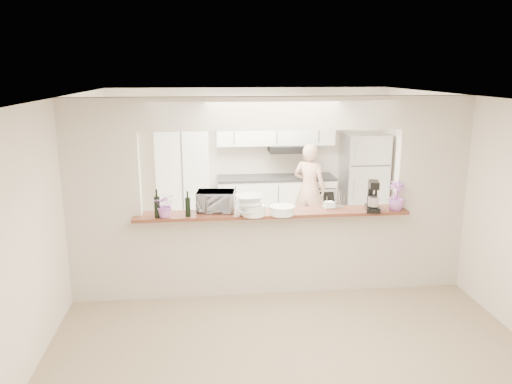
{
  "coord_description": "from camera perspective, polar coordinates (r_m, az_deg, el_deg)",
  "views": [
    {
      "loc": [
        -0.83,
        -5.96,
        2.81
      ],
      "look_at": [
        -0.17,
        0.3,
        1.26
      ],
      "focal_mm": 35.0,
      "sensor_mm": 36.0,
      "label": 1
    }
  ],
  "objects": [
    {
      "name": "kitchen_cabinets",
      "position": [
        8.9,
        -1.78,
        1.91
      ],
      "size": [
        3.15,
        0.62,
        2.25
      ],
      "color": "silver",
      "rests_on": "floor"
    },
    {
      "name": "wine_bottle_b",
      "position": [
        6.03,
        -7.8,
        -1.66
      ],
      "size": [
        0.06,
        0.06,
        0.31
      ],
      "color": "black",
      "rests_on": "bar_counter"
    },
    {
      "name": "wine_bottle_a",
      "position": [
        6.05,
        -11.24,
        -1.63
      ],
      "size": [
        0.07,
        0.07,
        0.35
      ],
      "color": "black",
      "rests_on": "bar_counter"
    },
    {
      "name": "red_bowl",
      "position": [
        6.31,
        0.37,
        -1.66
      ],
      "size": [
        0.15,
        0.15,
        0.07
      ],
      "primitive_type": "cylinder",
      "color": "maroon",
      "rests_on": "bar_counter"
    },
    {
      "name": "plate_stack_b",
      "position": [
        6.08,
        3.0,
        -2.1
      ],
      "size": [
        0.3,
        0.3,
        0.11
      ],
      "color": "white",
      "rests_on": "bar_counter"
    },
    {
      "name": "partition",
      "position": [
        6.16,
        1.84,
        1.39
      ],
      "size": [
        5.0,
        0.15,
        2.5
      ],
      "color": "beige",
      "rests_on": "floor"
    },
    {
      "name": "bar_counter",
      "position": [
        6.41,
        1.78,
        -6.56
      ],
      "size": [
        3.4,
        0.38,
        1.09
      ],
      "color": "beige",
      "rests_on": "floor"
    },
    {
      "name": "stand_mixer",
      "position": [
        6.37,
        13.22,
        -0.59
      ],
      "size": [
        0.21,
        0.29,
        0.38
      ],
      "color": "black",
      "rests_on": "bar_counter"
    },
    {
      "name": "plate_stack_a",
      "position": [
        6.03,
        -0.29,
        -2.09
      ],
      "size": [
        0.28,
        0.28,
        0.13
      ],
      "color": "white",
      "rests_on": "bar_counter"
    },
    {
      "name": "utensil_caddy",
      "position": [
        6.43,
        8.84,
        -0.9
      ],
      "size": [
        0.28,
        0.19,
        0.24
      ],
      "color": "silver",
      "rests_on": "bar_counter"
    },
    {
      "name": "refrigerator",
      "position": [
        9.29,
        12.16,
        1.33
      ],
      "size": [
        0.75,
        0.7,
        1.7
      ],
      "primitive_type": "cube",
      "color": "#B6B6BB",
      "rests_on": "floor"
    },
    {
      "name": "tile_overlay",
      "position": [
        8.06,
        0.24,
        -6.54
      ],
      "size": [
        5.0,
        2.9,
        0.01
      ],
      "primitive_type": "cube",
      "color": "silver",
      "rests_on": "floor"
    },
    {
      "name": "flower_right",
      "position": [
        6.46,
        15.76,
        -0.43
      ],
      "size": [
        0.23,
        0.23,
        0.37
      ],
      "primitive_type": "imported",
      "rotation": [
        0.0,
        0.0,
        -0.1
      ],
      "color": "#C075DA",
      "rests_on": "bar_counter"
    },
    {
      "name": "tan_bowl",
      "position": [
        6.23,
        2.31,
        -1.9
      ],
      "size": [
        0.14,
        0.14,
        0.06
      ],
      "primitive_type": "cylinder",
      "color": "tan",
      "rests_on": "bar_counter"
    },
    {
      "name": "person",
      "position": [
        8.69,
        6.11,
        0.32
      ],
      "size": [
        0.69,
        0.63,
        1.58
      ],
      "primitive_type": "imported",
      "rotation": [
        0.0,
        0.0,
        2.58
      ],
      "color": "tan",
      "rests_on": "floor"
    },
    {
      "name": "serving_bowls",
      "position": [
        6.03,
        -0.78,
        -1.54
      ],
      "size": [
        0.36,
        0.36,
        0.24
      ],
      "primitive_type": "imported",
      "rotation": [
        0.0,
        0.0,
        0.11
      ],
      "color": "white",
      "rests_on": "bar_counter"
    },
    {
      "name": "toaster_oven",
      "position": [
        6.22,
        -4.65,
        -1.05
      ],
      "size": [
        0.49,
        0.36,
        0.25
      ],
      "primitive_type": "imported",
      "rotation": [
        0.0,
        0.0,
        -0.12
      ],
      "color": "#ACACB1",
      "rests_on": "bar_counter"
    },
    {
      "name": "floor",
      "position": [
        6.64,
        1.74,
        -11.21
      ],
      "size": [
        6.0,
        6.0,
        0.0
      ],
      "primitive_type": "plane",
      "color": "gray",
      "rests_on": "ground"
    },
    {
      "name": "flower_left",
      "position": [
        6.04,
        -10.3,
        -1.48
      ],
      "size": [
        0.29,
        0.26,
        0.3
      ],
      "primitive_type": "imported",
      "rotation": [
        0.0,
        0.0,
        -0.09
      ],
      "color": "#E87BCA",
      "rests_on": "bar_counter"
    }
  ]
}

